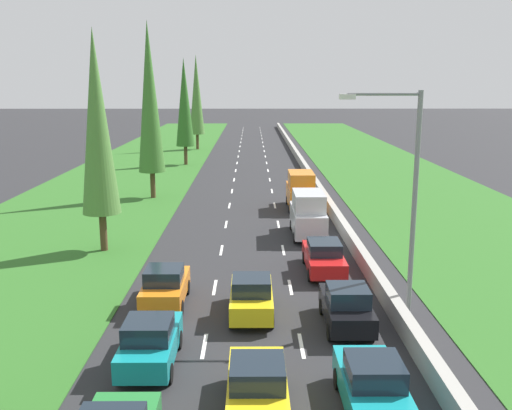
% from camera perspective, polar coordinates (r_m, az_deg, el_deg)
% --- Properties ---
extents(ground_plane, '(300.00, 300.00, 0.00)m').
position_cam_1_polar(ground_plane, '(64.61, -0.42, 3.87)').
color(ground_plane, '#28282B').
rests_on(ground_plane, ground).
extents(grass_verge_left, '(14.00, 140.00, 0.04)m').
position_cam_1_polar(grass_verge_left, '(65.83, -11.52, 3.79)').
color(grass_verge_left, '#2D6623').
rests_on(grass_verge_left, ground).
extents(grass_verge_right, '(14.00, 140.00, 0.04)m').
position_cam_1_polar(grass_verge_right, '(66.19, 12.13, 3.81)').
color(grass_verge_right, '#2D6623').
rests_on(grass_verge_right, ground).
extents(median_barrier, '(0.44, 120.00, 0.85)m').
position_cam_1_polar(median_barrier, '(64.81, 4.64, 4.23)').
color(median_barrier, '#9E9B93').
rests_on(median_barrier, ground).
extents(lane_markings, '(3.64, 116.00, 0.01)m').
position_cam_1_polar(lane_markings, '(64.61, -0.42, 3.87)').
color(lane_markings, white).
rests_on(lane_markings, ground).
extents(teal_hatchback_right_lane, '(1.74, 3.90, 1.72)m').
position_cam_1_polar(teal_hatchback_right_lane, '(17.33, 11.53, -17.22)').
color(teal_hatchback_right_lane, teal).
rests_on(teal_hatchback_right_lane, ground).
extents(black_hatchback_right_lane, '(1.74, 3.90, 1.72)m').
position_cam_1_polar(black_hatchback_right_lane, '(22.50, 9.05, -10.02)').
color(black_hatchback_right_lane, black).
rests_on(black_hatchback_right_lane, ground).
extents(yellow_hatchback_centre_lane, '(1.74, 3.90, 1.72)m').
position_cam_1_polar(yellow_hatchback_centre_lane, '(16.92, 0.14, -17.74)').
color(yellow_hatchback_centre_lane, yellow).
rests_on(yellow_hatchback_centre_lane, ground).
extents(red_sedan_right_lane, '(1.82, 4.50, 1.64)m').
position_cam_1_polar(red_sedan_right_lane, '(28.60, 6.80, -5.15)').
color(red_sedan_right_lane, red).
rests_on(red_sedan_right_lane, ground).
extents(silver_van_right_lane, '(1.96, 4.90, 2.82)m').
position_cam_1_polar(silver_van_right_lane, '(34.95, 5.23, -0.94)').
color(silver_van_right_lane, silver).
rests_on(silver_van_right_lane, ground).
extents(orange_van_right_lane, '(1.96, 4.90, 2.82)m').
position_cam_1_polar(orange_van_right_lane, '(42.67, 4.50, 1.45)').
color(orange_van_right_lane, orange).
rests_on(orange_van_right_lane, ground).
extents(teal_hatchback_left_lane, '(1.74, 3.90, 1.72)m').
position_cam_1_polar(teal_hatchback_left_lane, '(19.74, -10.55, -13.35)').
color(teal_hatchback_left_lane, teal).
rests_on(teal_hatchback_left_lane, ground).
extents(orange_hatchback_left_lane, '(1.74, 3.90, 1.72)m').
position_cam_1_polar(orange_hatchback_left_lane, '(24.65, -9.07, -8.03)').
color(orange_hatchback_left_lane, orange).
rests_on(orange_hatchback_left_lane, ground).
extents(yellow_hatchback_centre_lane_second, '(1.74, 3.90, 1.72)m').
position_cam_1_polar(yellow_hatchback_centre_lane_second, '(23.24, -0.46, -9.13)').
color(yellow_hatchback_centre_lane_second, yellow).
rests_on(yellow_hatchback_centre_lane_second, ground).
extents(poplar_tree_second, '(2.10, 2.10, 12.17)m').
position_cam_1_polar(poplar_tree_second, '(32.08, -15.62, 7.87)').
color(poplar_tree_second, '#4C3823').
rests_on(poplar_tree_second, ground).
extents(poplar_tree_third, '(2.15, 2.15, 14.09)m').
position_cam_1_polar(poplar_tree_third, '(46.73, -10.61, 10.48)').
color(poplar_tree_third, '#4C3823').
rests_on(poplar_tree_third, ground).
extents(poplar_tree_fourth, '(2.10, 2.10, 12.09)m').
position_cam_1_polar(poplar_tree_fourth, '(65.89, -7.18, 10.13)').
color(poplar_tree_fourth, '#4C3823').
rests_on(poplar_tree_fourth, ground).
extents(poplar_tree_fifth, '(2.13, 2.13, 13.16)m').
position_cam_1_polar(poplar_tree_fifth, '(81.41, -5.98, 10.90)').
color(poplar_tree_fifth, '#4C3823').
rests_on(poplar_tree_fifth, ground).
extents(street_light_mast, '(3.20, 0.28, 9.00)m').
position_cam_1_polar(street_light_mast, '(23.15, 14.84, 1.69)').
color(street_light_mast, gray).
rests_on(street_light_mast, ground).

